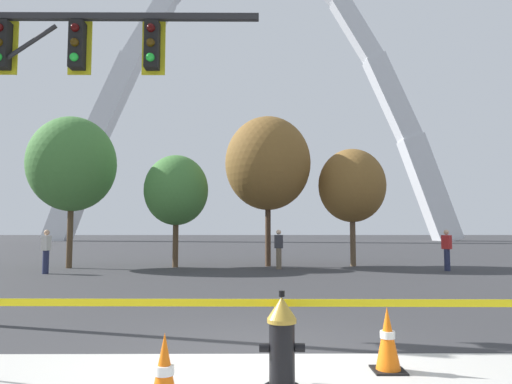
% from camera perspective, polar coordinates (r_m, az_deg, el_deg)
% --- Properties ---
extents(ground_plane, '(240.00, 240.00, 0.00)m').
position_cam_1_polar(ground_plane, '(6.15, -0.63, -19.87)').
color(ground_plane, '#333335').
extents(fire_hydrant, '(0.46, 0.48, 0.99)m').
position_cam_1_polar(fire_hydrant, '(4.90, 3.23, -18.20)').
color(fire_hydrant, black).
rests_on(fire_hydrant, ground).
extents(caution_tape_barrier, '(6.39, 0.16, 0.91)m').
position_cam_1_polar(caution_tape_barrier, '(5.09, 4.52, -15.59)').
color(caution_tape_barrier, '#232326').
rests_on(caution_tape_barrier, ground).
extents(traffic_cone_by_hydrant, '(0.36, 0.36, 0.73)m').
position_cam_1_polar(traffic_cone_by_hydrant, '(5.70, 16.02, -17.20)').
color(traffic_cone_by_hydrant, black).
rests_on(traffic_cone_by_hydrant, ground).
extents(traffic_cone_mid_sidewalk, '(0.36, 0.36, 0.73)m').
position_cam_1_polar(traffic_cone_mid_sidewalk, '(4.30, -11.32, -21.56)').
color(traffic_cone_mid_sidewalk, black).
rests_on(traffic_cone_mid_sidewalk, ground).
extents(traffic_signal_gantry, '(6.42, 0.44, 6.00)m').
position_cam_1_polar(traffic_signal_gantry, '(9.79, -27.32, 11.61)').
color(traffic_signal_gantry, '#232326').
rests_on(traffic_signal_gantry, ground).
extents(monument_arch, '(56.96, 3.14, 44.30)m').
position_cam_1_polar(monument_arch, '(65.85, -0.38, 11.19)').
color(monument_arch, silver).
rests_on(monument_arch, ground).
extents(tree_far_left, '(3.63, 3.63, 6.36)m').
position_cam_1_polar(tree_far_left, '(20.91, -21.84, 3.23)').
color(tree_far_left, brown).
rests_on(tree_far_left, ground).
extents(tree_left_mid, '(2.74, 2.74, 4.79)m').
position_cam_1_polar(tree_left_mid, '(20.01, -9.87, 0.20)').
color(tree_left_mid, brown).
rests_on(tree_left_mid, ground).
extents(tree_center_left, '(3.77, 3.77, 6.60)m').
position_cam_1_polar(tree_center_left, '(20.37, 1.48, 3.57)').
color(tree_center_left, '#473323').
rests_on(tree_center_left, ground).
extents(tree_center_right, '(2.95, 2.95, 5.16)m').
position_cam_1_polar(tree_center_right, '(20.72, 11.82, 0.77)').
color(tree_center_right, brown).
rests_on(tree_center_right, ground).
extents(pedestrian_walking_left, '(0.36, 0.25, 1.59)m').
position_cam_1_polar(pedestrian_walking_left, '(18.81, 2.84, -7.05)').
color(pedestrian_walking_left, brown).
rests_on(pedestrian_walking_left, ground).
extents(pedestrian_standing_center, '(0.23, 0.36, 1.59)m').
position_cam_1_polar(pedestrian_standing_center, '(18.47, -24.60, -6.69)').
color(pedestrian_standing_center, '#232847').
rests_on(pedestrian_standing_center, ground).
extents(pedestrian_walking_right, '(0.36, 0.39, 1.59)m').
position_cam_1_polar(pedestrian_walking_right, '(19.47, 22.59, -6.62)').
color(pedestrian_walking_right, '#232847').
rests_on(pedestrian_walking_right, ground).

